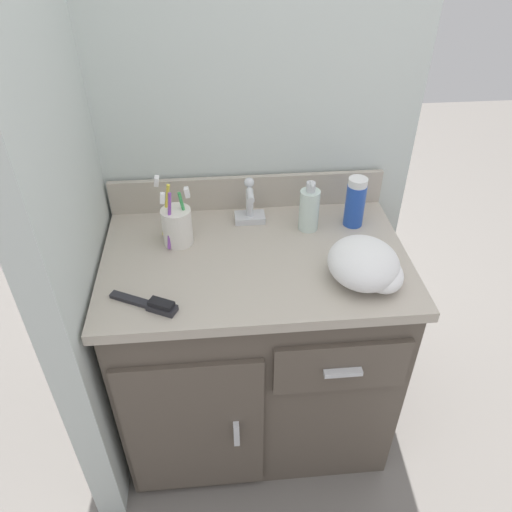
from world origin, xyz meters
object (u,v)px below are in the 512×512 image
hand_towel (367,265)px  hairbrush (152,304)px  soap_dispenser (309,209)px  shaving_cream_can (355,202)px  toothbrush_cup (177,225)px

hand_towel → hairbrush: bearing=-174.1°
soap_dispenser → hairbrush: size_ratio=0.92×
soap_dispenser → hand_towel: size_ratio=0.79×
soap_dispenser → hand_towel: 0.27m
hairbrush → soap_dispenser: bearing=62.1°
shaving_cream_can → soap_dispenser: bearing=-175.9°
soap_dispenser → shaving_cream_can: bearing=4.1°
hairbrush → hand_towel: size_ratio=0.86×
soap_dispenser → toothbrush_cup: bearing=-174.4°
toothbrush_cup → hand_towel: size_ratio=0.98×
hairbrush → hand_towel: (0.54, 0.06, 0.04)m
soap_dispenser → hairbrush: bearing=-145.0°
soap_dispenser → hairbrush: 0.53m
toothbrush_cup → hairbrush: (-0.05, -0.27, -0.05)m
soap_dispenser → shaving_cream_can: (0.14, 0.01, 0.01)m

